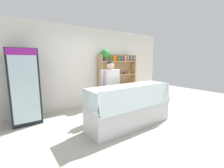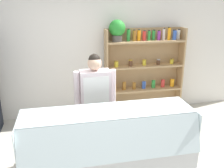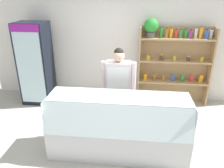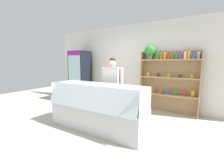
{
  "view_description": "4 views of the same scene",
  "coord_description": "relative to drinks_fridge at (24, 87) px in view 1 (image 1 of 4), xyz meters",
  "views": [
    {
      "loc": [
        -2.43,
        -2.69,
        1.62
      ],
      "look_at": [
        -0.24,
        0.37,
        1.0
      ],
      "focal_mm": 24.0,
      "sensor_mm": 36.0,
      "label": 1
    },
    {
      "loc": [
        -0.55,
        -2.84,
        2.35
      ],
      "look_at": [
        0.13,
        0.44,
        1.19
      ],
      "focal_mm": 40.0,
      "sensor_mm": 36.0,
      "label": 2
    },
    {
      "loc": [
        0.2,
        -3.03,
        2.47
      ],
      "look_at": [
        -0.17,
        0.41,
        1.02
      ],
      "focal_mm": 35.0,
      "sensor_mm": 36.0,
      "label": 3
    },
    {
      "loc": [
        1.92,
        -2.64,
        1.48
      ],
      "look_at": [
        -0.04,
        0.6,
        0.92
      ],
      "focal_mm": 24.0,
      "sensor_mm": 36.0,
      "label": 4
    }
  ],
  "objects": [
    {
      "name": "back_wall",
      "position": [
        2.08,
        0.52,
        0.41
      ],
      "size": [
        6.8,
        0.1,
        2.7
      ],
      "primitive_type": "cube",
      "color": "white",
      "rests_on": "ground"
    },
    {
      "name": "shelving_unit",
      "position": [
        3.08,
        0.28,
        0.2
      ],
      "size": [
        1.62,
        0.32,
        1.97
      ],
      "color": "tan",
      "rests_on": "ground"
    },
    {
      "name": "ground_plane",
      "position": [
        2.08,
        -1.6,
        -0.94
      ],
      "size": [
        12.0,
        12.0,
        0.0
      ],
      "primitive_type": "plane",
      "color": "#B7B2A3"
    },
    {
      "name": "shop_clerk",
      "position": [
        2.0,
        -0.94,
        -0.01
      ],
      "size": [
        0.64,
        0.25,
        1.59
      ],
      "color": "#4C4233",
      "rests_on": "ground"
    },
    {
      "name": "deli_display_case",
      "position": [
        2.06,
        -1.68,
        -0.63
      ],
      "size": [
        2.2,
        0.74,
        1.01
      ],
      "color": "silver",
      "rests_on": "ground"
    },
    {
      "name": "drinks_fridge",
      "position": [
        0.0,
        0.0,
        0.0
      ],
      "size": [
        0.67,
        0.6,
        1.89
      ],
      "color": "black",
      "rests_on": "ground"
    }
  ]
}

